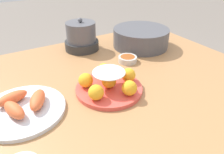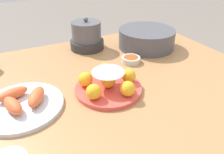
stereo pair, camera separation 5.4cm
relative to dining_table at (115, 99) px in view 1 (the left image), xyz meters
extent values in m
cylinder|color=#A87547|center=(0.59, 0.48, -0.30)|extent=(0.06, 0.06, 0.72)
cube|color=#A87547|center=(0.00, 0.00, 0.08)|extent=(1.28, 1.05, 0.03)
cylinder|color=#E04C42|center=(-0.06, -0.05, 0.10)|extent=(0.26, 0.26, 0.02)
sphere|color=#F4A823|center=(0.03, -0.05, 0.14)|extent=(0.06, 0.06, 0.06)
sphere|color=#F4A823|center=(-0.03, 0.04, 0.14)|extent=(0.06, 0.06, 0.06)
sphere|color=#F4A823|center=(-0.13, 0.00, 0.14)|extent=(0.06, 0.06, 0.06)
sphere|color=#F4A823|center=(-0.13, -0.09, 0.14)|extent=(0.06, 0.06, 0.06)
sphere|color=#F4A823|center=(-0.02, -0.13, 0.14)|extent=(0.06, 0.06, 0.06)
ellipsoid|color=white|center=(-0.06, -0.05, 0.17)|extent=(0.12, 0.12, 0.02)
sphere|color=#F4A823|center=(-0.06, -0.05, 0.14)|extent=(0.06, 0.06, 0.06)
cylinder|color=#4C4C51|center=(0.32, 0.25, 0.14)|extent=(0.30, 0.30, 0.10)
cylinder|color=brown|center=(0.32, 0.25, 0.19)|extent=(0.25, 0.25, 0.01)
cylinder|color=beige|center=(0.15, 0.12, 0.11)|extent=(0.09, 0.09, 0.03)
cylinder|color=#9E4C1E|center=(0.15, 0.12, 0.12)|extent=(0.07, 0.07, 0.01)
cylinder|color=silver|center=(-0.37, -0.01, 0.10)|extent=(0.29, 0.29, 0.01)
ellipsoid|color=#E06033|center=(-0.32, -0.02, 0.13)|extent=(0.09, 0.12, 0.04)
ellipsoid|color=#E06033|center=(-0.39, 0.04, 0.13)|extent=(0.12, 0.07, 0.04)
ellipsoid|color=#E06033|center=(-0.40, -0.04, 0.13)|extent=(0.07, 0.11, 0.04)
cylinder|color=#2D2D2D|center=(0.02, 0.38, 0.12)|extent=(0.18, 0.18, 0.05)
cylinder|color=#515156|center=(0.02, 0.38, 0.19)|extent=(0.16, 0.16, 0.10)
sphere|color=#515156|center=(0.02, 0.38, 0.25)|extent=(0.02, 0.02, 0.02)
camera|label=1|loc=(-0.41, -0.66, 0.57)|focal=35.00mm
camera|label=2|loc=(-0.36, -0.69, 0.57)|focal=35.00mm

